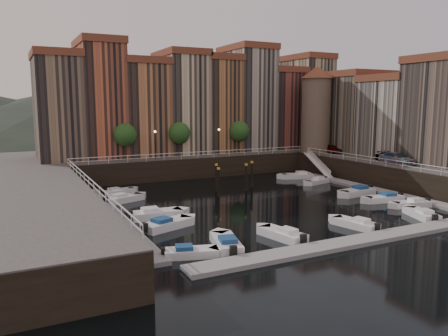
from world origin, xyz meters
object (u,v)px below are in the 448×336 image
gangway (318,164)px  car_b (392,158)px  boat_left_2 (155,214)px  car_c (397,159)px  mooring_pilings (234,178)px  boat_left_1 (167,224)px  corner_tower (316,108)px  car_a (331,149)px  boat_left_0 (190,252)px

gangway → car_b: 11.34m
boat_left_2 → car_c: 33.18m
mooring_pilings → boat_left_2: (-12.77, -8.12, -1.25)m
boat_left_1 → car_b: size_ratio=1.22×
corner_tower → car_b: bearing=-86.2°
boat_left_2 → car_a: 37.06m
mooring_pilings → car_a: car_a is taller
gangway → car_c: size_ratio=1.60×
corner_tower → car_c: (0.58, -16.16, -6.44)m
gangway → boat_left_1: 33.99m
car_a → boat_left_1: bearing=-146.4°
boat_left_2 → boat_left_1: bearing=-90.0°
gangway → car_c: (3.48, -11.66, 1.84)m
boat_left_0 → boat_left_2: size_ratio=0.81×
gangway → car_c: 12.31m
boat_left_1 → car_c: car_c is taller
corner_tower → car_a: size_ratio=3.44×
car_b → car_c: size_ratio=0.81×
gangway → boat_left_0: bearing=-141.9°
mooring_pilings → boat_left_2: mooring_pilings is taller
boat_left_0 → car_c: 36.36m
corner_tower → boat_left_0: 45.03m
boat_left_2 → boat_left_0: bearing=-92.3°
boat_left_0 → car_b: car_b is taller
corner_tower → gangway: size_ratio=1.66×
mooring_pilings → boat_left_0: (-13.81, -19.49, -1.33)m
gangway → car_a: 5.14m
mooring_pilings → car_b: 21.60m
corner_tower → car_b: size_ratio=3.29×
mooring_pilings → car_b: car_b is taller
gangway → boat_left_2: bearing=-156.9°
gangway → boat_left_0: (-30.56, -23.97, -1.60)m
boat_left_1 → car_b: 34.28m
corner_tower → car_c: bearing=-87.9°
corner_tower → car_a: bearing=-58.9°
gangway → mooring_pilings: bearing=-165.0°
gangway → corner_tower: bearing=57.2°
boat_left_2 → gangway: bearing=26.0°
car_a → car_b: size_ratio=0.95×
boat_left_0 → boat_left_1: boat_left_1 is taller
mooring_pilings → gangway: bearing=15.0°
mooring_pilings → car_a: 22.18m
gangway → mooring_pilings: 17.34m
car_a → gangway: bearing=-148.6°
car_b → boat_left_1: bearing=176.8°
boat_left_2 → car_c: (33.00, 0.94, 3.36)m
mooring_pilings → car_b: bearing=-16.3°
boat_left_1 → boat_left_2: 3.83m
boat_left_2 → car_a: size_ratio=1.29×
mooring_pilings → car_c: 21.57m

